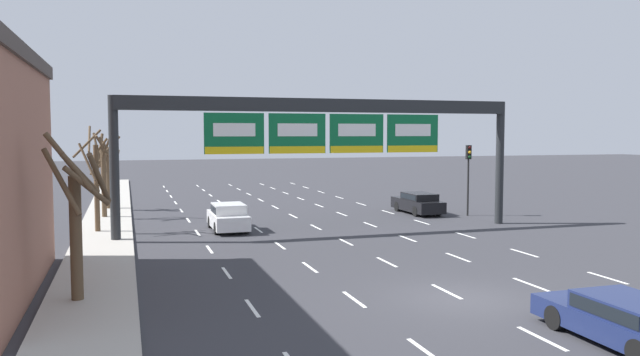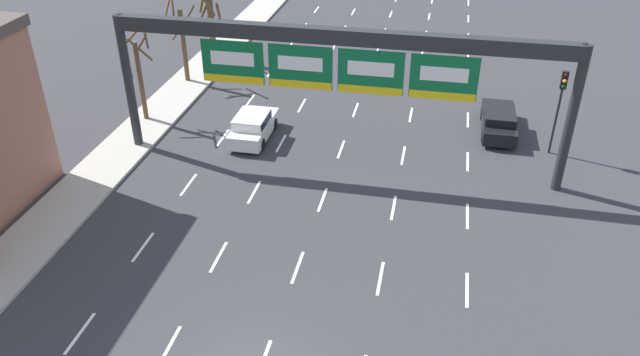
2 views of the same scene
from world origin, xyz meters
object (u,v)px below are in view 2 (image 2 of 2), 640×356
object	(u,v)px
car_black	(499,120)
tree_bare_closest	(182,38)
sign_gantry	(336,56)
tree_bare_furthest	(211,21)
tree_bare_third	(139,71)
traffic_light_near_gantry	(561,96)
car_white	(253,126)

from	to	relation	value
car_black	tree_bare_closest	world-z (taller)	tree_bare_closest
sign_gantry	tree_bare_furthest	world-z (taller)	sign_gantry
tree_bare_third	car_black	bearing A→B (deg)	7.18
car_black	tree_bare_furthest	size ratio (longest dim) A/B	0.91
traffic_light_near_gantry	sign_gantry	bearing A→B (deg)	-161.36
sign_gantry	tree_bare_closest	size ratio (longest dim) A/B	3.90
tree_bare_furthest	car_black	bearing A→B (deg)	-22.11
tree_bare_furthest	traffic_light_near_gantry	bearing A→B (deg)	-24.03
car_black	tree_bare_third	bearing A→B (deg)	-172.82
car_black	tree_bare_third	distance (m)	20.12
car_black	tree_bare_closest	size ratio (longest dim) A/B	0.84
car_black	tree_bare_closest	bearing A→B (deg)	170.22
tree_bare_closest	tree_bare_furthest	bearing A→B (deg)	87.19
sign_gantry	tree_bare_closest	bearing A→B (deg)	142.20
car_black	tree_bare_furthest	xyz separation A→B (m)	(-19.52, 7.93, 1.95)
tree_bare_third	sign_gantry	bearing A→B (deg)	-14.72
car_black	tree_bare_furthest	distance (m)	21.16
tree_bare_third	tree_bare_furthest	xyz separation A→B (m)	(0.31, 10.43, -0.33)
tree_bare_third	tree_bare_furthest	bearing A→B (deg)	88.27
tree_bare_third	traffic_light_near_gantry	bearing A→B (deg)	1.47
sign_gantry	car_black	distance (m)	11.13
car_black	tree_bare_third	xyz separation A→B (m)	(-19.83, -2.50, 2.28)
traffic_light_near_gantry	tree_bare_closest	xyz separation A→B (m)	(-22.32, 5.33, -0.30)
traffic_light_near_gantry	tree_bare_furthest	size ratio (longest dim) A/B	0.88
car_white	tree_bare_furthest	xyz separation A→B (m)	(-6.42, 11.41, 1.90)
sign_gantry	traffic_light_near_gantry	size ratio (longest dim) A/B	4.82
tree_bare_closest	tree_bare_third	size ratio (longest dim) A/B	1.05
tree_bare_closest	tree_bare_furthest	world-z (taller)	tree_bare_closest
car_black	traffic_light_near_gantry	size ratio (longest dim) A/B	1.03
car_white	tree_bare_closest	size ratio (longest dim) A/B	0.74
car_white	tree_bare_furthest	distance (m)	13.23
car_white	tree_bare_third	xyz separation A→B (m)	(-6.73, 0.99, 2.23)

